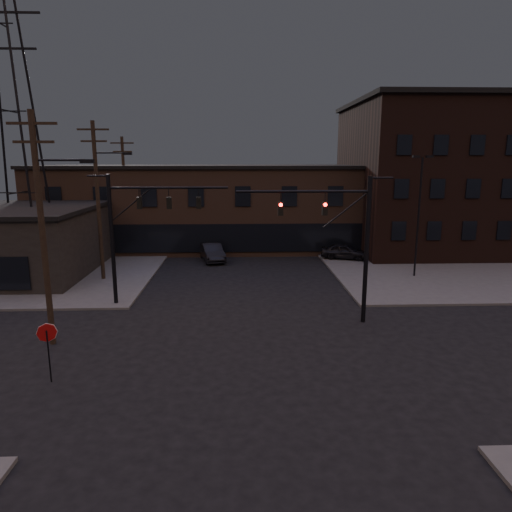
{
  "coord_description": "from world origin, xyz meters",
  "views": [
    {
      "loc": [
        -0.33,
        -19.31,
        8.81
      ],
      "look_at": [
        0.59,
        5.83,
        3.5
      ],
      "focal_mm": 32.0,
      "sensor_mm": 36.0,
      "label": 1
    }
  ],
  "objects_px": {
    "traffic_signal_far": "(133,225)",
    "parked_car_lot_b": "(464,246)",
    "traffic_signal_near": "(346,234)",
    "stop_sign": "(47,339)",
    "car_crossing": "(212,252)",
    "parked_car_lot_a": "(344,251)"
  },
  "relations": [
    {
      "from": "traffic_signal_far",
      "to": "car_crossing",
      "type": "height_order",
      "value": "traffic_signal_far"
    },
    {
      "from": "parked_car_lot_b",
      "to": "parked_car_lot_a",
      "type": "bearing_deg",
      "value": 99.46
    },
    {
      "from": "traffic_signal_far",
      "to": "parked_car_lot_a",
      "type": "xyz_separation_m",
      "value": [
        15.72,
        12.2,
        -4.18
      ]
    },
    {
      "from": "parked_car_lot_a",
      "to": "traffic_signal_near",
      "type": "bearing_deg",
      "value": -175.44
    },
    {
      "from": "traffic_signal_near",
      "to": "parked_car_lot_b",
      "type": "height_order",
      "value": "traffic_signal_near"
    },
    {
      "from": "car_crossing",
      "to": "stop_sign",
      "type": "bearing_deg",
      "value": -116.94
    },
    {
      "from": "stop_sign",
      "to": "parked_car_lot_a",
      "type": "bearing_deg",
      "value": 52.54
    },
    {
      "from": "traffic_signal_near",
      "to": "traffic_signal_far",
      "type": "xyz_separation_m",
      "value": [
        -12.07,
        3.5,
        0.08
      ]
    },
    {
      "from": "parked_car_lot_b",
      "to": "car_crossing",
      "type": "relative_size",
      "value": 1.08
    },
    {
      "from": "stop_sign",
      "to": "parked_car_lot_b",
      "type": "bearing_deg",
      "value": 39.88
    },
    {
      "from": "traffic_signal_near",
      "to": "stop_sign",
      "type": "bearing_deg",
      "value": -154.1
    },
    {
      "from": "traffic_signal_far",
      "to": "parked_car_lot_a",
      "type": "bearing_deg",
      "value": 37.82
    },
    {
      "from": "traffic_signal_near",
      "to": "parked_car_lot_a",
      "type": "bearing_deg",
      "value": 76.94
    },
    {
      "from": "traffic_signal_far",
      "to": "stop_sign",
      "type": "bearing_deg",
      "value": -97.32
    },
    {
      "from": "traffic_signal_far",
      "to": "traffic_signal_near",
      "type": "bearing_deg",
      "value": -16.17
    },
    {
      "from": "traffic_signal_near",
      "to": "parked_car_lot_a",
      "type": "xyz_separation_m",
      "value": [
        3.64,
        15.7,
        -4.1
      ]
    },
    {
      "from": "stop_sign",
      "to": "car_crossing",
      "type": "relative_size",
      "value": 0.53
    },
    {
      "from": "traffic_signal_far",
      "to": "parked_car_lot_b",
      "type": "bearing_deg",
      "value": 27.06
    },
    {
      "from": "traffic_signal_near",
      "to": "parked_car_lot_a",
      "type": "distance_m",
      "value": 16.63
    },
    {
      "from": "traffic_signal_near",
      "to": "car_crossing",
      "type": "distance_m",
      "value": 18.46
    },
    {
      "from": "traffic_signal_near",
      "to": "car_crossing",
      "type": "bearing_deg",
      "value": 116.92
    },
    {
      "from": "traffic_signal_far",
      "to": "parked_car_lot_a",
      "type": "relative_size",
      "value": 1.99
    }
  ]
}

